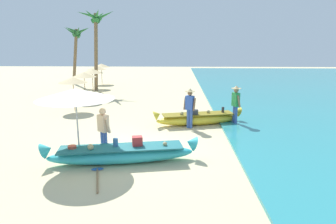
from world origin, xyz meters
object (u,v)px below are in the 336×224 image
object	(u,v)px
person_vendor_hatted	(190,105)
person_vendor_assistant	(236,102)
palm_tree_leaning_seaward	(76,37)
paddle	(97,176)
boat_yellow_midground	(198,118)
patio_umbrella_large	(75,94)
palm_tree_tall_inland	(96,26)
person_tourist_customer	(103,130)
boat_cyan_foreground	(122,154)

from	to	relation	value
person_vendor_hatted	person_vendor_assistant	size ratio (longest dim) A/B	0.97
palm_tree_leaning_seaward	paddle	size ratio (longest dim) A/B	3.34
boat_yellow_midground	palm_tree_leaning_seaward	size ratio (longest dim) A/B	0.79
boat_yellow_midground	palm_tree_leaning_seaward	distance (m)	17.98
patio_umbrella_large	paddle	distance (m)	2.60
person_vendor_assistant	palm_tree_tall_inland	bearing A→B (deg)	131.83
palm_tree_leaning_seaward	paddle	world-z (taller)	palm_tree_leaning_seaward
person_vendor_hatted	palm_tree_leaning_seaward	xyz separation A→B (m)	(-9.89, 14.73, 3.26)
person_tourist_customer	palm_tree_leaning_seaward	size ratio (longest dim) A/B	0.31
boat_cyan_foreground	patio_umbrella_large	world-z (taller)	patio_umbrella_large
palm_tree_tall_inland	paddle	size ratio (longest dim) A/B	3.95
boat_cyan_foreground	paddle	size ratio (longest dim) A/B	3.06
person_vendor_assistant	palm_tree_leaning_seaward	world-z (taller)	palm_tree_leaning_seaward
boat_cyan_foreground	person_vendor_hatted	world-z (taller)	person_vendor_hatted
person_vendor_hatted	person_tourist_customer	bearing A→B (deg)	-129.53
palm_tree_tall_inland	paddle	distance (m)	17.16
person_vendor_assistant	paddle	bearing A→B (deg)	-130.75
person_tourist_customer	boat_cyan_foreground	bearing A→B (deg)	-35.75
person_vendor_assistant	person_tourist_customer	bearing A→B (deg)	-140.58
person_tourist_customer	paddle	bearing A→B (deg)	-83.89
boat_cyan_foreground	paddle	xyz separation A→B (m)	(-0.50, -1.06, -0.26)
person_tourist_customer	paddle	xyz separation A→B (m)	(0.16, -1.54, -0.91)
palm_tree_tall_inland	palm_tree_leaning_seaward	world-z (taller)	palm_tree_tall_inland
person_vendor_hatted	paddle	world-z (taller)	person_vendor_hatted
person_vendor_assistant	patio_umbrella_large	xyz separation A→B (m)	(-5.82, -4.56, 1.11)
boat_yellow_midground	palm_tree_tall_inland	size ratio (longest dim) A/B	0.67
person_vendor_hatted	palm_tree_leaning_seaward	bearing A→B (deg)	123.88
palm_tree_tall_inland	person_vendor_hatted	bearing A→B (deg)	-57.11
boat_yellow_midground	person_vendor_hatted	distance (m)	1.01
person_vendor_assistant	patio_umbrella_large	size ratio (longest dim) A/B	0.77
boat_cyan_foreground	palm_tree_tall_inland	distance (m)	16.25
palm_tree_tall_inland	person_tourist_customer	bearing A→B (deg)	-74.49
boat_yellow_midground	boat_cyan_foreground	bearing A→B (deg)	-120.39
boat_yellow_midground	palm_tree_leaning_seaward	world-z (taller)	palm_tree_leaning_seaward
person_vendor_hatted	palm_tree_leaning_seaward	size ratio (longest dim) A/B	0.33
patio_umbrella_large	palm_tree_tall_inland	world-z (taller)	palm_tree_tall_inland
person_tourist_customer	palm_tree_tall_inland	bearing A→B (deg)	105.51
person_tourist_customer	patio_umbrella_large	xyz separation A→B (m)	(-0.72, -0.37, 1.23)
person_vendor_hatted	palm_tree_tall_inland	size ratio (longest dim) A/B	0.28
boat_cyan_foreground	patio_umbrella_large	bearing A→B (deg)	175.37
boat_cyan_foreground	person_vendor_assistant	world-z (taller)	person_vendor_assistant
person_vendor_hatted	paddle	xyz separation A→B (m)	(-2.80, -5.13, -1.01)
person_vendor_hatted	person_tourist_customer	world-z (taller)	person_vendor_hatted
person_tourist_customer	paddle	distance (m)	1.80
boat_yellow_midground	person_vendor_assistant	xyz separation A→B (m)	(1.72, 0.04, 0.77)
palm_tree_leaning_seaward	person_vendor_assistant	bearing A→B (deg)	-49.61
paddle	person_vendor_hatted	bearing A→B (deg)	61.36
boat_yellow_midground	person_tourist_customer	size ratio (longest dim) A/B	2.55
boat_cyan_foreground	patio_umbrella_large	distance (m)	2.34
patio_umbrella_large	palm_tree_leaning_seaward	distance (m)	19.81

